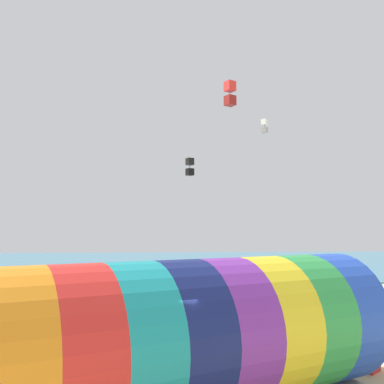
{
  "coord_description": "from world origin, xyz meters",
  "views": [
    {
      "loc": [
        0.49,
        -9.02,
        3.77
      ],
      "look_at": [
        1.42,
        2.36,
        4.77
      ],
      "focal_mm": 40.0,
      "sensor_mm": 36.0,
      "label": 1
    }
  ],
  "objects": [
    {
      "name": "giant_inflatable_tube",
      "position": [
        1.44,
        0.37,
        1.57
      ],
      "size": [
        9.13,
        6.4,
        3.13
      ],
      "color": "orange",
      "rests_on": "ground"
    },
    {
      "name": "sea",
      "position": [
        0.0,
        39.95,
        0.05
      ],
      "size": [
        120.0,
        40.0,
        0.1
      ],
      "primitive_type": "cube",
      "color": "teal",
      "rests_on": "ground"
    },
    {
      "name": "kite_handler",
      "position": [
        5.69,
        2.76,
        0.89
      ],
      "size": [
        0.38,
        0.42,
        1.73
      ],
      "color": "#726651",
      "rests_on": "ground"
    },
    {
      "name": "bystander_near_water",
      "position": [
        0.9,
        11.23,
        0.9
      ],
      "size": [
        0.35,
        0.42,
        1.76
      ],
      "color": "black",
      "rests_on": "ground"
    },
    {
      "name": "cooler_box",
      "position": [
        6.17,
        2.28,
        0.18
      ],
      "size": [
        0.63,
        0.61,
        0.36
      ],
      "primitive_type": "cube",
      "rotation": [
        0.0,
        0.0,
        0.67
      ],
      "color": "red",
      "rests_on": "ground"
    },
    {
      "name": "kite_red_box",
      "position": [
        4.99,
        16.88,
        12.28
      ],
      "size": [
        0.78,
        0.78,
        1.64
      ],
      "color": "red"
    },
    {
      "name": "kite_black_box",
      "position": [
        2.07,
        11.68,
        6.83
      ],
      "size": [
        0.43,
        0.43,
        0.91
      ],
      "color": "black"
    },
    {
      "name": "kite_white_box",
      "position": [
        7.25,
        17.22,
        10.33
      ],
      "size": [
        0.46,
        0.46,
        0.92
      ],
      "color": "white"
    },
    {
      "name": "bystander_mid_beach",
      "position": [
        5.63,
        13.69,
        0.84
      ],
      "size": [
        0.41,
        0.41,
        1.66
      ],
      "color": "#383D56",
      "rests_on": "ground"
    }
  ]
}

